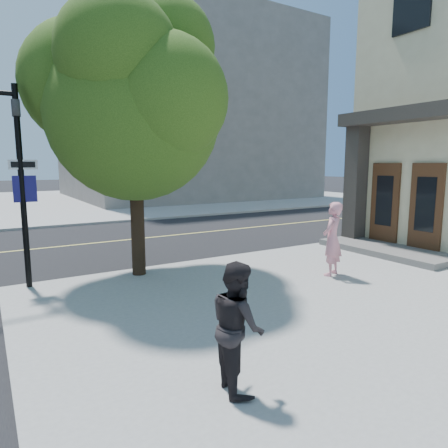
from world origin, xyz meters
TOP-DOWN VIEW (x-y plane):
  - ground at (0.00, 0.00)m, footprint 140.00×140.00m
  - road_ew at (0.00, 4.50)m, footprint 140.00×9.00m
  - sidewalk_ne at (13.50, 21.50)m, footprint 29.00×25.00m
  - filler_ne at (14.00, 22.00)m, footprint 18.00×16.00m
  - man_on_phone at (5.96, -3.06)m, footprint 0.76×0.65m
  - pedestrian at (1.33, -5.99)m, footprint 0.74×0.86m
  - street_tree at (2.12, -0.56)m, footprint 4.96×4.51m

SIDE VIEW (x-z plane):
  - ground at x=0.00m, z-range 0.00..0.00m
  - road_ew at x=0.00m, z-range 0.00..0.01m
  - sidewalk_ne at x=13.50m, z-range 0.00..0.12m
  - pedestrian at x=1.33m, z-range 0.12..1.67m
  - man_on_phone at x=5.96m, z-range 0.12..1.90m
  - street_tree at x=2.12m, z-range 1.08..7.66m
  - filler_ne at x=14.00m, z-range 0.12..14.12m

